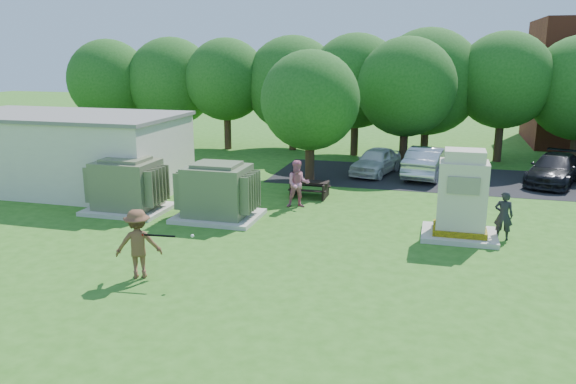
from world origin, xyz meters
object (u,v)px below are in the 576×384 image
(transformer_left, at_px, (127,186))
(picnic_table, at_px, (310,187))
(person_at_picnic, at_px, (298,184))
(batter, at_px, (138,244))
(car_white, at_px, (376,161))
(car_dark, at_px, (554,169))
(car_silver_a, at_px, (428,162))
(transformer_right, at_px, (218,193))
(generator_cabinet, at_px, (462,200))
(person_by_generator, at_px, (504,215))

(transformer_left, distance_m, picnic_table, 7.38)
(transformer_left, bearing_deg, picnic_table, 32.16)
(transformer_left, relative_size, person_at_picnic, 1.60)
(batter, relative_size, person_at_picnic, 1.02)
(car_white, bearing_deg, car_dark, 15.41)
(batter, relative_size, car_silver_a, 0.42)
(transformer_left, distance_m, batter, 6.86)
(transformer_right, height_order, batter, transformer_right)
(transformer_right, relative_size, car_silver_a, 0.65)
(transformer_left, distance_m, person_at_picnic, 6.55)
(generator_cabinet, distance_m, car_dark, 10.26)
(batter, height_order, car_silver_a, batter)
(generator_cabinet, height_order, car_white, generator_cabinet)
(generator_cabinet, xyz_separation_m, picnic_table, (-5.97, 3.83, -0.86))
(batter, height_order, car_dark, batter)
(transformer_right, relative_size, person_at_picnic, 1.60)
(picnic_table, xyz_separation_m, batter, (-2.46, -9.65, 0.53))
(car_silver_a, bearing_deg, transformer_left, 51.02)
(transformer_left, distance_m, generator_cabinet, 12.21)
(generator_cabinet, distance_m, car_white, 9.95)
(picnic_table, distance_m, person_by_generator, 8.20)
(car_white, bearing_deg, person_at_picnic, -92.93)
(generator_cabinet, distance_m, person_by_generator, 1.43)
(person_by_generator, height_order, car_white, person_by_generator)
(transformer_right, relative_size, picnic_table, 1.89)
(car_white, bearing_deg, transformer_right, -102.13)
(transformer_left, height_order, transformer_right, same)
(batter, relative_size, car_dark, 0.41)
(person_by_generator, height_order, car_silver_a, person_by_generator)
(picnic_table, relative_size, car_silver_a, 0.35)
(transformer_right, relative_size, car_dark, 0.64)
(picnic_table, relative_size, person_at_picnic, 0.85)
(picnic_table, bearing_deg, transformer_left, -147.84)
(car_dark, bearing_deg, generator_cabinet, -95.02)
(generator_cabinet, relative_size, person_by_generator, 1.81)
(transformer_right, height_order, person_at_picnic, transformer_right)
(generator_cabinet, height_order, picnic_table, generator_cabinet)
(batter, height_order, car_white, batter)
(transformer_left, xyz_separation_m, picnic_table, (6.23, 3.92, -0.55))
(transformer_left, distance_m, car_dark, 19.04)
(car_white, relative_size, car_dark, 0.83)
(generator_cabinet, bearing_deg, transformer_left, -179.61)
(picnic_table, bearing_deg, car_dark, 27.68)
(generator_cabinet, xyz_separation_m, batter, (-8.44, -5.82, -0.33))
(batter, distance_m, person_at_picnic, 8.33)
(transformer_right, bearing_deg, car_dark, 35.97)
(batter, bearing_deg, car_silver_a, -139.19)
(transformer_left, xyz_separation_m, person_by_generator, (13.55, 0.23, -0.16))
(transformer_left, relative_size, transformer_right, 1.00)
(car_dark, bearing_deg, picnic_table, -132.05)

